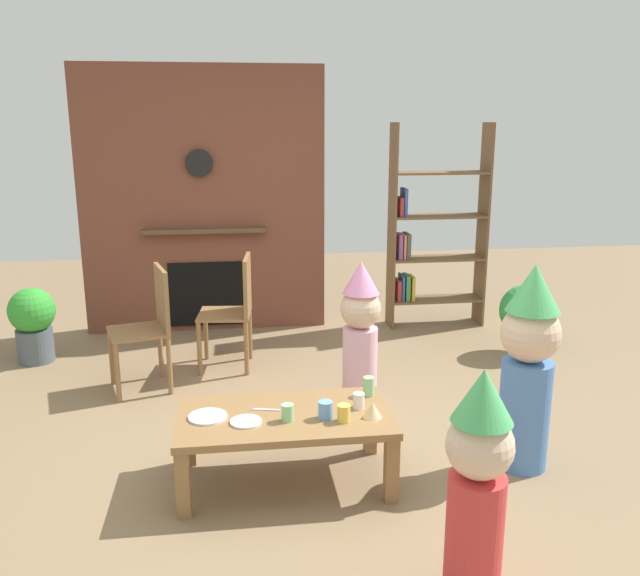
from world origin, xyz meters
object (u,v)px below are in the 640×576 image
object	(u,v)px
bookshelf	(430,238)
child_in_pink	(528,363)
paper_cup_far_right	(325,410)
birthday_cake_slice	(372,410)
child_with_cone_hat	(478,478)
child_by_the_chairs	(360,329)
paper_cup_near_left	(287,413)
paper_cup_center	(369,386)
paper_cup_far_left	(344,413)
potted_plant_short	(33,321)
dining_chair_middle	(236,305)
paper_cup_near_right	(359,401)
paper_plate_rear	(246,422)
paper_plate_front	(208,417)
coffee_table	(285,424)
dining_chair_left	(150,321)
potted_plant_tall	(526,314)

from	to	relation	value
bookshelf	child_in_pink	bearing A→B (deg)	-95.02
paper_cup_far_right	birthday_cake_slice	world-z (taller)	paper_cup_far_right
child_with_cone_hat	child_by_the_chairs	world-z (taller)	child_by_the_chairs
bookshelf	paper_cup_near_left	bearing A→B (deg)	-119.60
paper_cup_near_left	child_with_cone_hat	size ratio (longest dim) A/B	0.09
bookshelf	paper_cup_near_left	distance (m)	3.22
paper_cup_center	paper_cup_far_left	size ratio (longest dim) A/B	1.21
paper_cup_near_left	potted_plant_short	distance (m)	2.91
paper_cup_far_right	dining_chair_middle	distance (m)	1.93
paper_cup_near_right	paper_cup_near_left	bearing A→B (deg)	-165.11
paper_cup_far_left	paper_cup_far_right	xyz separation A→B (m)	(-0.09, 0.05, 0.00)
paper_cup_near_right	paper_plate_rear	world-z (taller)	paper_cup_near_right
paper_cup_near_right	child_by_the_chairs	bearing A→B (deg)	78.61
potted_plant_short	child_with_cone_hat	bearing A→B (deg)	-50.40
bookshelf	paper_plate_front	bearing A→B (deg)	-126.56
paper_plate_front	child_in_pink	xyz separation A→B (m)	(1.76, -0.01, 0.22)
child_with_cone_hat	child_in_pink	world-z (taller)	child_in_pink
coffee_table	paper_plate_front	size ratio (longest dim) A/B	5.58
birthday_cake_slice	coffee_table	bearing A→B (deg)	167.68
bookshelf	paper_cup_center	bearing A→B (deg)	-113.51
paper_plate_rear	child_with_cone_hat	size ratio (longest dim) A/B	0.17
paper_cup_far_right	child_with_cone_hat	distance (m)	1.02
paper_cup_near_left	paper_plate_rear	world-z (taller)	paper_cup_near_left
birthday_cake_slice	dining_chair_middle	bearing A→B (deg)	110.06
paper_cup_far_left	paper_plate_rear	bearing A→B (deg)	174.49
paper_cup_center	paper_cup_far_right	size ratio (longest dim) A/B	1.16
paper_cup_near_right	dining_chair_left	world-z (taller)	dining_chair_left
paper_plate_front	birthday_cake_slice	xyz separation A→B (m)	(0.86, -0.11, 0.04)
paper_cup_center	paper_plate_front	xyz separation A→B (m)	(-0.90, -0.18, -0.05)
dining_chair_left	potted_plant_tall	bearing A→B (deg)	170.67
paper_cup_near_left	dining_chair_middle	xyz separation A→B (m)	(-0.24, 1.87, 0.07)
bookshelf	paper_plate_rear	bearing A→B (deg)	-122.89
child_by_the_chairs	dining_chair_middle	bearing A→B (deg)	-102.16
paper_plate_front	dining_chair_left	size ratio (longest dim) A/B	0.23
paper_cup_far_right	paper_plate_front	distance (m)	0.62
paper_cup_far_left	child_by_the_chairs	distance (m)	1.17
coffee_table	paper_plate_rear	distance (m)	0.23
paper_cup_center	dining_chair_middle	distance (m)	1.77
bookshelf	potted_plant_tall	world-z (taller)	bookshelf
coffee_table	paper_cup_far_right	bearing A→B (deg)	-20.64
birthday_cake_slice	dining_chair_left	xyz separation A→B (m)	(-1.31, 1.55, 0.07)
child_in_pink	dining_chair_middle	size ratio (longest dim) A/B	1.31
potted_plant_tall	potted_plant_short	size ratio (longest dim) A/B	0.97
paper_plate_rear	child_by_the_chairs	world-z (taller)	child_by_the_chairs
paper_cup_center	child_in_pink	bearing A→B (deg)	-12.37
bookshelf	coffee_table	size ratio (longest dim) A/B	1.66
child_by_the_chairs	potted_plant_short	xyz separation A→B (m)	(-2.47, 1.13, -0.19)
paper_cup_far_left	dining_chair_left	world-z (taller)	dining_chair_left
paper_cup_far_right	paper_plate_front	world-z (taller)	paper_cup_far_right
paper_cup_near_left	paper_cup_far_left	world-z (taller)	same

